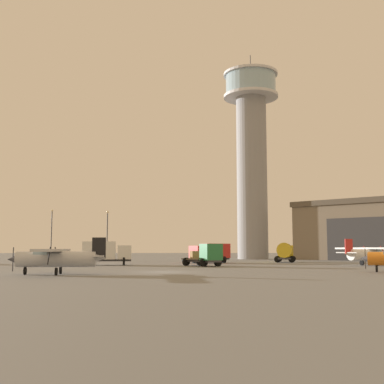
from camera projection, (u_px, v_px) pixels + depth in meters
The scene contains 11 objects.
ground_plane at pixel (163, 272), 45.06m from camera, with size 400.00×400.00×0.00m, color slate.
control_tower at pixel (251, 148), 103.28m from camera, with size 11.33×11.33×42.82m.
airplane_white at pixel (370, 253), 62.06m from camera, with size 8.43×10.53×3.27m.
airplane_silver at pixel (57, 257), 40.52m from camera, with size 8.02×10.21×3.01m.
truck_fuel_tanker_yellow at pixel (285, 251), 76.90m from camera, with size 4.07×6.20×2.99m.
truck_flatbed_green at pixel (206, 255), 59.54m from camera, with size 4.97×6.38×2.66m.
truck_box_white at pixel (106, 252), 63.81m from camera, with size 6.33×3.44×3.00m.
truck_box_red at pixel (210, 252), 73.15m from camera, with size 6.23×5.10×2.83m.
car_blue at pixel (47, 257), 85.02m from camera, with size 2.52×4.43×1.37m.
light_post_north at pixel (52, 230), 95.24m from camera, with size 0.44×0.44×9.59m.
light_post_centre at pixel (107, 231), 85.53m from camera, with size 0.44×0.44×8.58m.
Camera 1 is at (1.13, -45.65, 2.09)m, focal length 46.68 mm.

